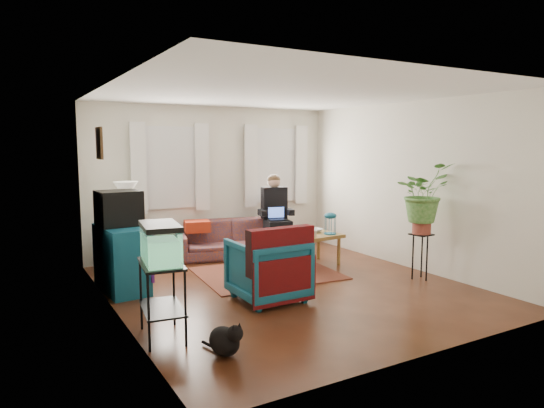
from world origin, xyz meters
TOP-DOWN VIEW (x-y plane):
  - floor at (0.00, 0.00)m, footprint 4.50×5.00m
  - ceiling at (0.00, 0.00)m, footprint 4.50×5.00m
  - wall_back at (0.00, 2.50)m, footprint 4.50×0.01m
  - wall_front at (0.00, -2.50)m, footprint 4.50×0.01m
  - wall_left at (-2.25, 0.00)m, footprint 0.01×5.00m
  - wall_right at (2.25, 0.00)m, footprint 0.01×5.00m
  - window_left at (-0.80, 2.48)m, footprint 1.08×0.04m
  - window_right at (1.25, 2.48)m, footprint 1.08×0.04m
  - curtains_left at (-0.80, 2.40)m, footprint 1.36×0.06m
  - curtains_right at (1.25, 2.40)m, footprint 1.36×0.06m
  - picture_frame at (-2.21, 0.85)m, footprint 0.04×0.32m
  - area_rug at (0.10, 0.72)m, footprint 2.13×1.76m
  - sofa at (0.16, 2.05)m, footprint 2.29×1.34m
  - seated_person at (0.91, 1.86)m, footprint 0.68×0.77m
  - side_table at (-1.65, 2.03)m, footprint 0.56×0.56m
  - table_lamp at (-1.65, 2.03)m, footprint 0.42×0.42m
  - dresser at (-1.99, 0.93)m, footprint 0.56×1.00m
  - crt_tv at (-1.98, 1.03)m, footprint 0.57×0.53m
  - aquarium_stand at (-2.00, -0.89)m, footprint 0.48×0.73m
  - aquarium at (-2.00, -0.89)m, footprint 0.43×0.67m
  - black_cat at (-1.64, -1.58)m, footprint 0.34×0.45m
  - armchair at (-0.49, -0.35)m, footprint 0.84×0.79m
  - serape_throw at (-0.49, -0.68)m, footprint 0.86×0.21m
  - coffee_table at (0.82, 0.84)m, footprint 1.27×0.76m
  - cup_a at (0.55, 0.70)m, footprint 0.15×0.15m
  - cup_b at (0.89, 0.64)m, footprint 0.12×0.12m
  - bowl at (1.14, 0.97)m, footprint 0.26×0.26m
  - snack_tray at (0.47, 0.97)m, footprint 0.41×0.41m
  - birdcage at (1.25, 0.70)m, footprint 0.22×0.22m
  - plant_stand at (1.87, -0.63)m, footprint 0.30×0.30m
  - potted_plant at (1.87, -0.63)m, footprint 0.80×0.71m

SIDE VIEW (x-z plane):
  - floor at x=0.00m, z-range -0.01..0.01m
  - area_rug at x=0.10m, z-range 0.00..0.01m
  - black_cat at x=-1.64m, z-range 0.00..0.34m
  - coffee_table at x=0.82m, z-range 0.00..0.51m
  - plant_stand at x=1.87m, z-range 0.00..0.67m
  - side_table at x=-1.65m, z-range 0.00..0.72m
  - aquarium_stand at x=-2.00m, z-range 0.00..0.77m
  - sofa at x=0.16m, z-range 0.00..0.84m
  - armchair at x=-0.49m, z-range 0.00..0.86m
  - dresser at x=-1.99m, z-range 0.00..0.87m
  - snack_tray at x=0.47m, z-range 0.50..0.55m
  - bowl at x=1.14m, z-range 0.50..0.56m
  - cup_b at x=0.89m, z-range 0.50..0.61m
  - cup_a at x=0.55m, z-range 0.50..0.61m
  - serape_throw at x=-0.49m, z-range 0.25..0.96m
  - seated_person at x=0.91m, z-range 0.00..1.28m
  - birdcage at x=1.25m, z-range 0.50..0.86m
  - aquarium at x=-2.00m, z-range 0.77..1.17m
  - table_lamp at x=-1.65m, z-range 0.70..1.36m
  - crt_tv at x=-1.98m, z-range 0.87..1.33m
  - potted_plant at x=1.87m, z-range 0.70..1.55m
  - wall_back at x=0.00m, z-range 0.00..2.60m
  - wall_front at x=0.00m, z-range 0.00..2.60m
  - wall_left at x=-2.25m, z-range 0.00..2.60m
  - wall_right at x=2.25m, z-range 0.00..2.60m
  - curtains_left at x=-0.80m, z-range 0.80..2.30m
  - curtains_right at x=1.25m, z-range 0.80..2.30m
  - window_left at x=-0.80m, z-range 0.86..2.24m
  - window_right at x=1.25m, z-range 0.86..2.24m
  - picture_frame at x=-2.21m, z-range 1.75..2.15m
  - ceiling at x=0.00m, z-range 2.60..2.60m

